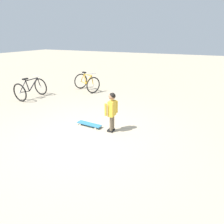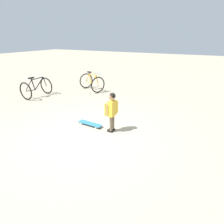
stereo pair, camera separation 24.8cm
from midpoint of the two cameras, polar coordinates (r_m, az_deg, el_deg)
name	(u,v)px [view 2 (the right image)]	position (r m, az deg, el deg)	size (l,w,h in m)	color
ground_plane	(87,134)	(4.96, -5.99, -6.61)	(50.00, 50.00, 0.00)	tan
child_person	(112,108)	(4.80, 1.47, 1.17)	(0.37, 0.22, 1.06)	brown
skateboard	(90,124)	(5.37, -5.33, -3.51)	(0.23, 0.75, 0.07)	teal
bicycle_near	(92,82)	(8.86, -5.29, 8.92)	(1.09, 1.27, 0.85)	black
bicycle_mid	(36,88)	(8.40, -21.00, 6.84)	(1.10, 0.75, 0.85)	black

